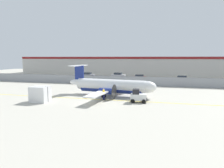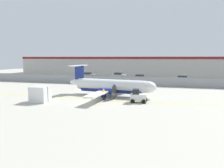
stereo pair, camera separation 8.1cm
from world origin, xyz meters
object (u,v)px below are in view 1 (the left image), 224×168
traffic_cone_far_left (143,94)px  parked_car_3 (182,79)px  cargo_container (40,94)px  traffic_cone_near_right (142,99)px  parked_car_0 (88,75)px  commuter_airplane (112,86)px  traffic_cone_near_left (86,96)px  parked_car_1 (118,75)px  baggage_tug (138,96)px  ground_crew_worker (104,94)px  parked_car_2 (139,77)px

traffic_cone_far_left → parked_car_3: 21.69m
cargo_container → traffic_cone_near_right: (13.96, 3.77, -0.79)m
cargo_container → parked_car_0: bearing=99.1°
commuter_airplane → parked_car_3: bearing=66.7°
commuter_airplane → traffic_cone_near_right: commuter_airplane is taller
traffic_cone_near_left → parked_car_3: bearing=56.4°
parked_car_3 → parked_car_1: bearing=-13.6°
baggage_tug → ground_crew_worker: (-5.06, 0.26, 0.10)m
ground_crew_worker → parked_car_2: same height
baggage_tug → parked_car_0: baggage_tug is taller
baggage_tug → parked_car_0: bearing=118.3°
cargo_container → traffic_cone_far_left: (13.60, 8.15, -0.79)m
cargo_container → parked_car_2: size_ratio=0.57×
ground_crew_worker → baggage_tug: bearing=-53.3°
cargo_container → parked_car_0: size_ratio=0.57×
traffic_cone_far_left → ground_crew_worker: bearing=-136.5°
traffic_cone_near_right → parked_car_0: (-19.34, 29.41, 0.58)m
baggage_tug → cargo_container: 13.76m
parked_car_1 → baggage_tug: bearing=-67.8°
traffic_cone_far_left → parked_car_0: parked_car_0 is taller
baggage_tug → parked_car_2: bearing=92.2°
parked_car_0 → traffic_cone_far_left: bearing=-49.8°
commuter_airplane → traffic_cone_near_right: (5.19, -3.03, -1.29)m
baggage_tug → parked_car_1: (-9.45, 31.47, 0.04)m
cargo_container → parked_car_3: (21.56, 28.32, -0.21)m
parked_car_3 → parked_car_0: bearing=-4.7°
ground_crew_worker → traffic_cone_far_left: ground_crew_worker is taller
traffic_cone_near_right → parked_car_2: parked_car_2 is taller
ground_crew_worker → cargo_container: 8.97m
traffic_cone_near_left → traffic_cone_near_right: 8.59m
commuter_airplane → traffic_cone_far_left: size_ratio=25.11×
parked_car_0 → parked_car_1: same height
cargo_container → ground_crew_worker: bearing=20.7°
traffic_cone_near_left → traffic_cone_far_left: (8.24, 4.24, 0.00)m
ground_crew_worker → parked_car_0: 33.00m
ground_crew_worker → cargo_container: (-8.38, -3.19, 0.15)m
cargo_container → parked_car_1: 34.63m
parked_car_0 → baggage_tug: bearing=-55.1°
traffic_cone_near_right → parked_car_1: parked_car_1 is taller
parked_car_1 → parked_car_3: bearing=-13.6°
cargo_container → traffic_cone_far_left: size_ratio=3.81×
baggage_tug → parked_car_0: (-18.83, 30.24, 0.04)m
commuter_airplane → parked_car_1: 28.02m
traffic_cone_near_left → baggage_tug: bearing=-6.9°
traffic_cone_far_left → parked_car_2: (-2.83, 21.04, 0.58)m
ground_crew_worker → parked_car_2: bearing=34.4°
cargo_container → parked_car_0: 33.61m
traffic_cone_near_right → traffic_cone_far_left: 4.40m
traffic_cone_far_left → parked_car_3: (7.96, 20.17, 0.58)m
traffic_cone_near_left → parked_car_2: (5.41, 25.28, 0.58)m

